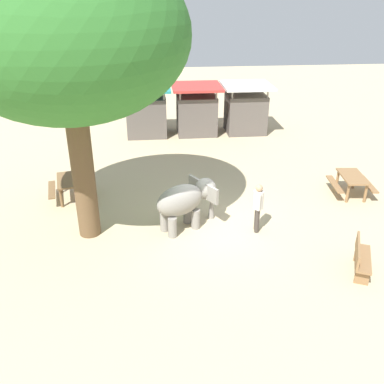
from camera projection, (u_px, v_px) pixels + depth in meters
The scene contains 10 objects.
ground_plane at pixel (210, 226), 13.72m from camera, with size 60.00×60.00×0.00m, color tan.
elephant at pixel (186, 200), 13.26m from camera, with size 2.13×1.89×1.53m.
person_handler at pixel (258, 204), 13.06m from camera, with size 0.32×0.51×1.62m.
shade_tree_main at pixel (66, 37), 10.76m from camera, with size 6.47×5.93×8.21m.
wooden_bench at pixel (361, 257), 11.33m from camera, with size 0.94×1.44×0.88m.
picnic_table_near at pixel (352, 181), 15.54m from camera, with size 1.62×1.64×0.78m.
picnic_table_far at pixel (69, 184), 15.27m from camera, with size 1.74×1.76×0.78m.
market_stall_teal at pixel (146, 113), 21.70m from camera, with size 2.50×2.50×2.52m.
market_stall_red at pixel (196, 112), 21.93m from camera, with size 2.50×2.50×2.52m.
market_stall_white at pixel (246, 111), 22.16m from camera, with size 2.50×2.50×2.52m.
Camera 1 is at (-1.72, -11.71, 7.04)m, focal length 39.39 mm.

